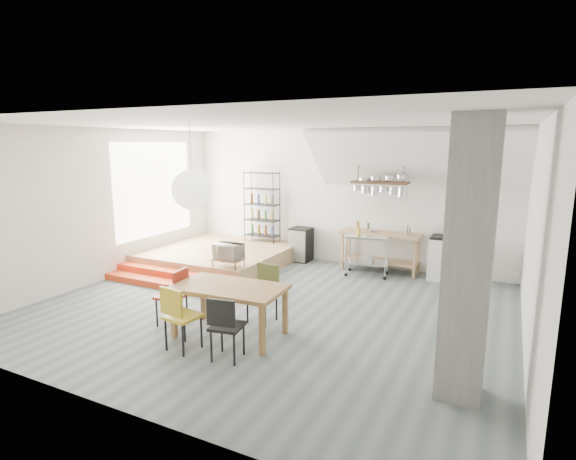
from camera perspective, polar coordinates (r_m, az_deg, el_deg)
The scene contains 26 objects.
floor at distance 8.13m, azimuth -2.15°, elevation -9.82°, with size 8.00×8.00×0.00m, color #576264.
wall_back at distance 10.88m, azimuth 6.67°, elevation 4.10°, with size 8.00×0.04×3.20m, color silver.
wall_left at distance 10.23m, azimuth -22.33°, elevation 2.93°, with size 0.04×7.00×3.20m, color silver.
wall_right at distance 6.80m, azimuth 28.87°, elevation -1.28°, with size 0.04×7.00×3.20m, color silver.
ceiling at distance 7.61m, azimuth -2.33°, elevation 13.34°, with size 8.00×7.00×0.02m, color white.
slope_ceiling at distance 9.75m, azimuth 15.67°, elevation 8.60°, with size 4.40×1.80×0.15m, color white.
window_pane at distance 11.23m, azimuth -16.59°, elevation 4.96°, with size 0.02×2.50×2.20m, color white.
platform at distance 10.96m, azimuth -8.66°, elevation -3.35°, with size 3.00×3.00×0.40m, color #956A4A.
step_lower at distance 9.53m, azimuth -15.41°, elevation -6.63°, with size 3.00×0.35×0.13m, color red.
step_upper at distance 9.76m, azimuth -14.06°, elevation -5.74°, with size 3.00×0.35×0.27m, color red.
concrete_column at distance 5.33m, azimuth 21.90°, elevation -3.73°, with size 0.50×0.50×3.20m, color slate.
kitchen_counter at distance 10.39m, azimuth 11.60°, elevation -1.83°, with size 1.80×0.60×0.91m.
stove at distance 10.18m, azimuth 19.22°, elevation -3.33°, with size 0.60×0.60×1.18m.
pot_rack at distance 9.96m, azimuth 11.72°, elevation 5.50°, with size 1.20×0.50×1.43m.
wire_shelving at distance 11.48m, azimuth -3.32°, elevation 3.14°, with size 0.88×0.38×1.80m.
microwave_shelf at distance 9.27m, azimuth -7.57°, elevation -3.74°, with size 0.60×0.40×0.16m.
paper_lantern at distance 6.86m, azimuth -12.09°, elevation 5.01°, with size 0.60×0.60×0.60m, color white.
dining_table at distance 6.85m, azimuth -7.46°, elevation -7.72°, with size 1.70×1.01×0.78m.
chair_mustard at distance 6.51m, azimuth -13.74°, elevation -10.18°, with size 0.49×0.49×0.95m.
chair_black at distance 6.13m, azimuth -8.02°, elevation -11.62°, with size 0.48×0.48×0.90m.
chair_olive at distance 7.41m, azimuth -3.01°, elevation -7.32°, with size 0.46×0.46×0.93m.
chair_red at distance 7.44m, azimuth -14.14°, elevation -7.61°, with size 0.47×0.47×0.93m.
rolling_cart at distance 10.02m, azimuth 10.04°, elevation -2.50°, with size 0.97×0.63×0.90m.
mini_fridge at distance 11.14m, azimuth 1.65°, elevation -1.84°, with size 0.49×0.49×0.83m, color black.
microwave at distance 9.23m, azimuth -7.60°, elevation -2.69°, with size 0.57×0.38×0.31m, color beige.
bowl at distance 10.32m, azimuth 10.71°, elevation -0.11°, with size 0.21×0.21×0.05m, color silver.
Camera 1 is at (3.65, -6.67, 2.88)m, focal length 28.00 mm.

